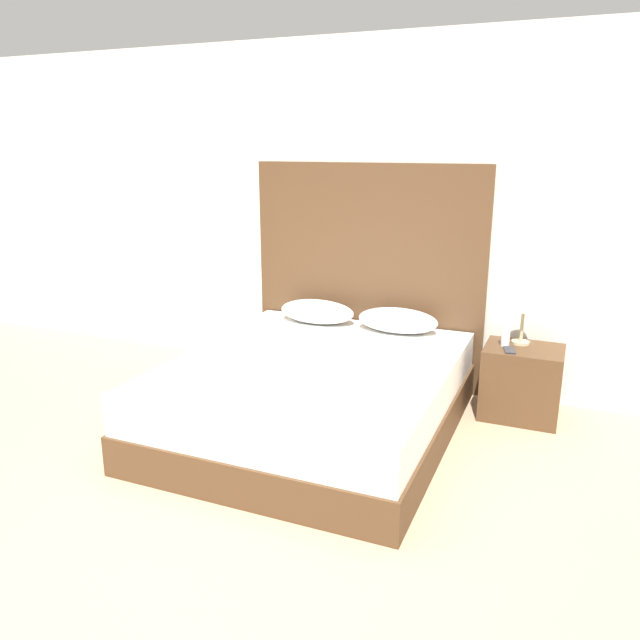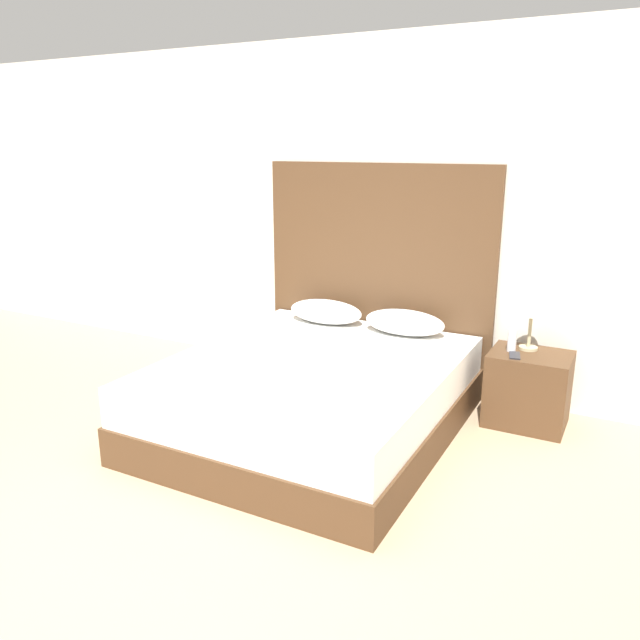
# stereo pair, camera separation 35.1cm
# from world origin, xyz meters

# --- Properties ---
(ground_plane) EXTENTS (16.00, 16.00, 0.00)m
(ground_plane) POSITION_xyz_m (0.00, 0.00, 0.00)
(ground_plane) COLOR tan
(wall_back) EXTENTS (10.00, 0.06, 2.70)m
(wall_back) POSITION_xyz_m (0.00, 2.70, 1.35)
(wall_back) COLOR silver
(wall_back) RESTS_ON ground_plane
(bed) EXTENTS (1.81, 2.11, 0.51)m
(bed) POSITION_xyz_m (0.02, 1.55, 0.25)
(bed) COLOR #4C331E
(bed) RESTS_ON ground_plane
(headboard) EXTENTS (1.90, 0.05, 1.76)m
(headboard) POSITION_xyz_m (0.02, 2.63, 0.88)
(headboard) COLOR #4C331E
(headboard) RESTS_ON ground_plane
(pillow_left) EXTENTS (0.62, 0.33, 0.18)m
(pillow_left) POSITION_xyz_m (-0.31, 2.39, 0.60)
(pillow_left) COLOR white
(pillow_left) RESTS_ON bed
(pillow_right) EXTENTS (0.62, 0.33, 0.18)m
(pillow_right) POSITION_xyz_m (0.36, 2.39, 0.60)
(pillow_right) COLOR white
(pillow_right) RESTS_ON bed
(phone_on_bed) EXTENTS (0.16, 0.14, 0.01)m
(phone_on_bed) POSITION_xyz_m (-0.01, 1.38, 0.52)
(phone_on_bed) COLOR #B7B7BC
(phone_on_bed) RESTS_ON bed
(nightstand) EXTENTS (0.54, 0.43, 0.52)m
(nightstand) POSITION_xyz_m (1.30, 2.34, 0.26)
(nightstand) COLOR #4C331E
(nightstand) RESTS_ON ground_plane
(table_lamp) EXTENTS (0.22, 0.22, 0.38)m
(table_lamp) POSITION_xyz_m (1.26, 2.42, 0.82)
(table_lamp) COLOR tan
(table_lamp) RESTS_ON nightstand
(phone_on_nightstand) EXTENTS (0.10, 0.16, 0.01)m
(phone_on_nightstand) POSITION_xyz_m (1.21, 2.23, 0.52)
(phone_on_nightstand) COLOR #232328
(phone_on_nightstand) RESTS_ON nightstand
(toiletry_bottle) EXTENTS (0.06, 0.06, 0.16)m
(toiletry_bottle) POSITION_xyz_m (1.16, 2.32, 0.60)
(toiletry_bottle) COLOR silver
(toiletry_bottle) RESTS_ON nightstand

